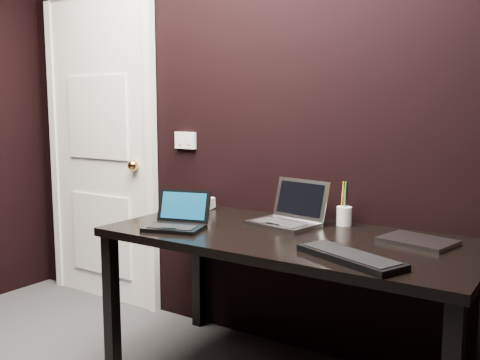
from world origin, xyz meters
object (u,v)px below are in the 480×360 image
Objects in this scene: desk at (289,251)px; desk_phone at (195,203)px; netbook at (177,221)px; mobile_phone at (178,210)px; door at (101,148)px; silver_laptop at (288,217)px; pen_cup at (344,215)px; ext_keyboard at (350,257)px; closed_laptop at (418,241)px.

desk is 7.81× the size of desk_phone.
mobile_phone is at bearing 129.15° from netbook.
door is 5.98× the size of silver_laptop.
silver_laptop reaches higher than desk.
mobile_phone is at bearing -159.35° from pen_cup.
pen_cup is (-0.26, 0.56, 0.04)m from ext_keyboard.
silver_laptop is at bearing 139.82° from ext_keyboard.
door is at bearing 163.12° from ext_keyboard.
door reaches higher than netbook.
netbook is at bearing -159.48° from desk.
desk is 15.98× the size of mobile_phone.
mobile_phone reaches higher than desk.
ext_keyboard is (2.04, -0.62, -0.29)m from door.
ext_keyboard is 2.15× the size of desk_phone.
ext_keyboard is 1.42× the size of closed_laptop.
silver_laptop is at bearing 178.74° from closed_laptop.
pen_cup is at bearing 5.25° from desk_phone.
door is at bearing 171.42° from desk_phone.
door is at bearing 172.49° from silver_laptop.
door is 2.15m from ext_keyboard.
door is 9.81× the size of pen_cup.
pen_cup is (0.14, 0.32, 0.13)m from desk.
door reaches higher than mobile_phone.
silver_laptop is 0.76× the size of ext_keyboard.
mobile_phone is (0.06, -0.22, 0.00)m from desk_phone.
mobile_phone is 0.86m from pen_cup.
mobile_phone is at bearing 166.39° from ext_keyboard.
mobile_phone is (-0.16, 0.20, 0.00)m from netbook.
silver_laptop is (-0.10, 0.17, 0.12)m from desk.
desk is (1.65, -0.38, -0.38)m from door.
door is 2.22m from closed_laptop.
silver_laptop is (0.41, 0.36, 0.01)m from netbook.
pen_cup is (0.87, 0.08, 0.01)m from desk_phone.
closed_laptop is at bearing 16.27° from desk.
netbook is at bearing 176.45° from ext_keyboard.
mobile_phone is at bearing -20.32° from door.
mobile_phone is at bearing -164.52° from silver_laptop.
closed_laptop is at bearing 6.82° from mobile_phone.
silver_laptop is 1.64× the size of pen_cup.
closed_laptop reaches higher than desk.
door is 6.57× the size of netbook.
pen_cup is at bearing -1.90° from door.
door is at bearing 153.74° from netbook.
silver_laptop is at bearing -7.51° from door.
closed_laptop is at bearing -1.26° from silver_laptop.
silver_laptop is at bearing 41.49° from netbook.
pen_cup is at bearing 20.65° from mobile_phone.
desk is 7.79× the size of pen_cup.
mobile_phone is (-1.21, -0.14, 0.03)m from closed_laptop.
silver_laptop reaches higher than desk_phone.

